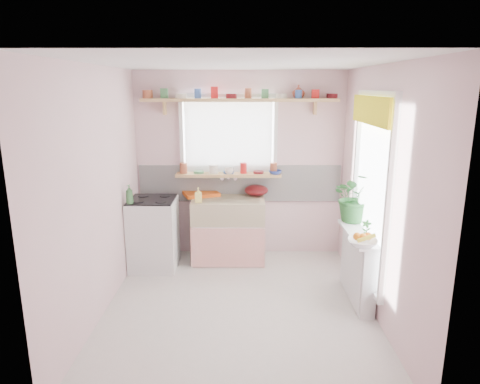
{
  "coord_description": "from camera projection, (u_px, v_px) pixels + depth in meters",
  "views": [
    {
      "loc": [
        0.05,
        -4.13,
        2.29
      ],
      "look_at": [
        0.01,
        0.55,
        1.13
      ],
      "focal_mm": 32.0,
      "sensor_mm": 36.0,
      "label": 1
    }
  ],
  "objects": [
    {
      "name": "radiator_ledge",
      "position": [
        358.0,
        265.0,
        4.64
      ],
      "size": [
        0.22,
        0.95,
        0.78
      ],
      "color": "white",
      "rests_on": "ground"
    },
    {
      "name": "sink_unit",
      "position": [
        228.0,
        229.0,
        5.71
      ],
      "size": [
        0.95,
        0.65,
        1.11
      ],
      "color": "white",
      "rests_on": "ground"
    },
    {
      "name": "jade_plant",
      "position": [
        356.0,
        197.0,
        4.87
      ],
      "size": [
        0.54,
        0.48,
        0.58
      ],
      "primitive_type": "imported",
      "rotation": [
        0.0,
        0.0,
        0.04
      ],
      "color": "#245B27",
      "rests_on": "radiator_ledge"
    },
    {
      "name": "sill_bowl",
      "position": [
        275.0,
        172.0,
        5.65
      ],
      "size": [
        0.18,
        0.18,
        0.05
      ],
      "primitive_type": "imported",
      "rotation": [
        0.0,
        0.0,
        0.04
      ],
      "color": "#2F4299",
      "rests_on": "windowsill"
    },
    {
      "name": "fruit",
      "position": [
        363.0,
        237.0,
        4.15
      ],
      "size": [
        0.2,
        0.14,
        0.1
      ],
      "color": "orange",
      "rests_on": "fruit_bowl"
    },
    {
      "name": "cooker_bottle",
      "position": [
        129.0,
        194.0,
        5.12
      ],
      "size": [
        0.11,
        0.11,
        0.23
      ],
      "primitive_type": "imported",
      "rotation": [
        0.0,
        0.0,
        -0.27
      ],
      "color": "#38713C",
      "rests_on": "cooker"
    },
    {
      "name": "pine_shelf",
      "position": [
        240.0,
        100.0,
        5.47
      ],
      "size": [
        2.52,
        0.24,
        0.04
      ],
      "primitive_type": "cube",
      "color": "tan",
      "rests_on": "room"
    },
    {
      "name": "sill_crockery",
      "position": [
        227.0,
        169.0,
        5.7
      ],
      "size": [
        1.35,
        0.11,
        0.12
      ],
      "color": "#A55133",
      "rests_on": "windowsill"
    },
    {
      "name": "room",
      "position": [
        295.0,
        166.0,
        5.06
      ],
      "size": [
        3.2,
        3.2,
        3.2
      ],
      "color": "beige",
      "rests_on": "ground"
    },
    {
      "name": "sill_cup",
      "position": [
        229.0,
        171.0,
        5.65
      ],
      "size": [
        0.13,
        0.13,
        0.09
      ],
      "primitive_type": "imported",
      "rotation": [
        0.0,
        0.0,
        -0.16
      ],
      "color": "white",
      "rests_on": "windowsill"
    },
    {
      "name": "cooker",
      "position": [
        154.0,
        233.0,
        5.47
      ],
      "size": [
        0.58,
        0.58,
        0.93
      ],
      "color": "white",
      "rests_on": "ground"
    },
    {
      "name": "shelf_crockery",
      "position": [
        236.0,
        94.0,
        5.46
      ],
      "size": [
        2.47,
        0.11,
        0.12
      ],
      "color": "#A55133",
      "rests_on": "pine_shelf"
    },
    {
      "name": "windowsill",
      "position": [
        229.0,
        175.0,
        5.72
      ],
      "size": [
        1.4,
        0.22,
        0.04
      ],
      "primitive_type": "cube",
      "color": "tan",
      "rests_on": "room"
    },
    {
      "name": "shelf_vase",
      "position": [
        298.0,
        92.0,
        5.5
      ],
      "size": [
        0.16,
        0.16,
        0.17
      ],
      "primitive_type": "imported",
      "rotation": [
        0.0,
        0.0,
        0.01
      ],
      "color": "brown",
      "rests_on": "pine_shelf"
    },
    {
      "name": "dish_tray",
      "position": [
        201.0,
        194.0,
        5.81
      ],
      "size": [
        0.54,
        0.48,
        0.05
      ],
      "primitive_type": "cube",
      "rotation": [
        0.0,
        0.0,
        0.36
      ],
      "color": "#E75A14",
      "rests_on": "sink_unit"
    },
    {
      "name": "fruit_bowl",
      "position": [
        362.0,
        243.0,
        4.16
      ],
      "size": [
        0.35,
        0.35,
        0.07
      ],
      "primitive_type": "imported",
      "rotation": [
        0.0,
        0.0,
        -0.23
      ],
      "color": "silver",
      "rests_on": "radiator_ledge"
    },
    {
      "name": "herb_pot",
      "position": [
        366.0,
        229.0,
        4.37
      ],
      "size": [
        0.12,
        0.1,
        0.19
      ],
      "primitive_type": "imported",
      "rotation": [
        0.0,
        0.0,
        -0.43
      ],
      "color": "#2D7230",
      "rests_on": "radiator_ledge"
    },
    {
      "name": "colander",
      "position": [
        256.0,
        190.0,
        5.79
      ],
      "size": [
        0.36,
        0.36,
        0.15
      ],
      "primitive_type": "ellipsoid",
      "rotation": [
        0.0,
        0.0,
        -0.12
      ],
      "color": "#550E12",
      "rests_on": "sink_unit"
    },
    {
      "name": "soap_bottle_sink",
      "position": [
        198.0,
        195.0,
        5.44
      ],
      "size": [
        0.09,
        0.09,
        0.19
      ],
      "primitive_type": "imported",
      "rotation": [
        0.0,
        0.0,
        0.06
      ],
      "color": "#F9E86F",
      "rests_on": "sink_unit"
    }
  ]
}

